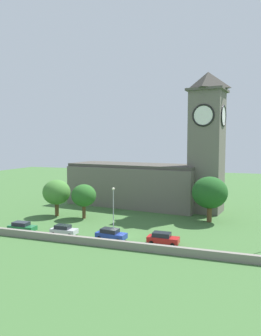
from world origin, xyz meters
TOP-DOWN VIEW (x-y plane):
  - ground_plane at (0.00, 15.00)m, footprint 200.00×200.00m
  - church at (-1.32, 24.49)m, footprint 36.79×15.42m
  - quay_barrier at (0.00, -5.62)m, footprint 45.09×0.70m
  - car_green at (-16.08, -3.04)m, footprint 4.70×2.31m
  - car_silver at (-8.48, -2.49)m, footprint 4.30×2.23m
  - car_blue at (-0.40, -2.30)m, footprint 4.82×2.58m
  - car_red at (7.60, -1.83)m, footprint 4.60×2.19m
  - streetlamp_west_mid at (-0.97, 0.13)m, footprint 0.44×0.44m
  - tree_riverside_west at (12.53, 14.19)m, footprint 6.55×6.55m
  - tree_riverside_east at (-10.77, 8.90)m, footprint 4.80×4.80m
  - tree_by_tower at (-16.93, 9.04)m, footprint 5.52×5.52m

SIDE VIEW (x-z plane):
  - ground_plane at x=0.00m, z-range 0.00..0.00m
  - quay_barrier at x=0.00m, z-range 0.00..1.10m
  - car_green at x=-16.08m, z-range 0.01..1.65m
  - car_silver at x=-8.48m, z-range 0.01..1.65m
  - car_blue at x=-0.40m, z-range 0.01..1.74m
  - car_red at x=7.60m, z-range 0.01..1.77m
  - tree_riverside_east at x=-10.77m, z-range 1.14..7.81m
  - tree_by_tower at x=-16.93m, z-range 1.13..8.43m
  - streetlamp_west_mid at x=-0.97m, z-range 1.22..8.93m
  - tree_riverside_west at x=12.53m, z-range 1.25..9.73m
  - church at x=-1.32m, z-range -7.05..22.18m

